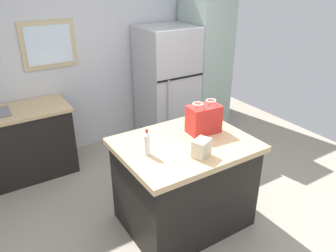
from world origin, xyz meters
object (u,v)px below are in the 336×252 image
tall_cabinet (204,66)px  bottle (147,143)px  kitchen_island (184,183)px  refrigerator (167,85)px  shopping_bag (204,119)px  small_box (201,148)px

tall_cabinet → bottle: bearing=-138.8°
kitchen_island → tall_cabinet: bearing=47.6°
refrigerator → shopping_bag: bearing=-110.2°
kitchen_island → tall_cabinet: size_ratio=0.60×
tall_cabinet → shopping_bag: (-1.31, -1.65, 0.03)m
small_box → bottle: bearing=144.4°
small_box → bottle: bottle is taller
bottle → tall_cabinet: bearing=41.2°
refrigerator → kitchen_island: bearing=-117.1°
refrigerator → bottle: (-1.30, -1.75, 0.19)m
kitchen_island → tall_cabinet: (1.59, 1.74, 0.57)m
refrigerator → shopping_bag: 1.78m
tall_cabinet → shopping_bag: tall_cabinet is taller
refrigerator → small_box: bearing=-114.4°
bottle → small_box: bearing=-35.6°
refrigerator → shopping_bag: size_ratio=5.15×
kitchen_island → bottle: bottle is taller
tall_cabinet → shopping_bag: 2.11m
refrigerator → tall_cabinet: tall_cabinet is taller
shopping_bag → bottle: 0.70m
refrigerator → shopping_bag: (-0.61, -1.65, 0.22)m
kitchen_island → bottle: (-0.41, -0.01, 0.57)m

